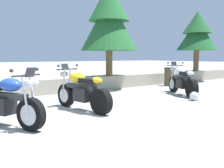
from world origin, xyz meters
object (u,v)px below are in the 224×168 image
(motorcycle_yellow_centre, at_px, (82,91))
(trash_bin, at_px, (169,77))
(rider_helmet, at_px, (194,96))
(pine_tree_mid_left, at_px, (109,18))
(motorcycle_white_far_right, at_px, (182,81))
(pine_tree_mid_right, at_px, (197,32))
(motorcycle_blue_near_left, at_px, (5,102))

(motorcycle_yellow_centre, height_order, trash_bin, motorcycle_yellow_centre)
(rider_helmet, height_order, pine_tree_mid_left, pine_tree_mid_left)
(motorcycle_white_far_right, distance_m, pine_tree_mid_right, 6.12)
(motorcycle_white_far_right, relative_size, pine_tree_mid_left, 0.50)
(pine_tree_mid_right, bearing_deg, rider_helmet, -145.04)
(motorcycle_white_far_right, bearing_deg, trash_bin, 50.15)
(motorcycle_blue_near_left, xyz_separation_m, pine_tree_mid_left, (5.08, 3.49, 2.47))
(motorcycle_blue_near_left, xyz_separation_m, motorcycle_white_far_right, (6.23, 0.61, 0.00))
(rider_helmet, distance_m, pine_tree_mid_left, 4.86)
(motorcycle_white_far_right, relative_size, trash_bin, 2.23)
(rider_helmet, relative_size, trash_bin, 0.33)
(motorcycle_blue_near_left, distance_m, rider_helmet, 5.54)
(motorcycle_yellow_centre, height_order, pine_tree_mid_right, pine_tree_mid_right)
(trash_bin, bearing_deg, pine_tree_mid_right, 13.62)
(motorcycle_white_far_right, bearing_deg, rider_helmet, -124.25)
(pine_tree_mid_left, bearing_deg, motorcycle_yellow_centre, -135.36)
(motorcycle_white_far_right, xyz_separation_m, rider_helmet, (-0.72, -1.06, -0.35))
(motorcycle_white_far_right, bearing_deg, motorcycle_yellow_centre, -177.47)
(trash_bin, bearing_deg, pine_tree_mid_left, 165.30)
(motorcycle_white_far_right, bearing_deg, pine_tree_mid_right, 30.37)
(motorcycle_yellow_centre, relative_size, rider_helmet, 7.37)
(trash_bin, bearing_deg, motorcycle_blue_near_left, -161.17)
(motorcycle_blue_near_left, distance_m, motorcycle_yellow_centre, 2.02)
(motorcycle_blue_near_left, bearing_deg, pine_tree_mid_right, 17.39)
(motorcycle_yellow_centre, bearing_deg, pine_tree_mid_left, 44.64)
(rider_helmet, relative_size, pine_tree_mid_left, 0.07)
(rider_helmet, height_order, trash_bin, trash_bin)
(pine_tree_mid_left, xyz_separation_m, trash_bin, (2.92, -0.77, -2.52))
(rider_helmet, height_order, pine_tree_mid_right, pine_tree_mid_right)
(motorcycle_blue_near_left, xyz_separation_m, motorcycle_yellow_centre, (1.97, 0.43, 0.00))
(pine_tree_mid_left, distance_m, pine_tree_mid_right, 6.07)
(motorcycle_white_far_right, height_order, pine_tree_mid_left, pine_tree_mid_left)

